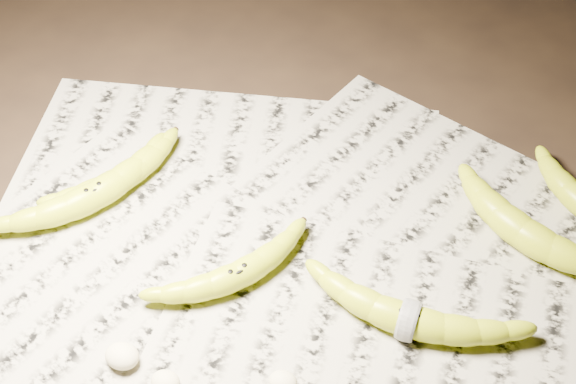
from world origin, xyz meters
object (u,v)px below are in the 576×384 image
at_px(banana_left_b, 121,176).
at_px(banana_upper_b, 524,231).
at_px(banana_center, 237,273).
at_px(banana_taped, 409,318).
at_px(banana_left_a, 94,194).

distance_m(banana_left_b, banana_upper_b, 0.50).
height_order(banana_left_b, banana_center, same).
bearing_deg(banana_upper_b, banana_taped, -94.47).
bearing_deg(banana_center, banana_upper_b, -20.73).
bearing_deg(banana_center, banana_left_b, 104.50).
xyz_separation_m(banana_left_b, banana_center, (0.20, -0.08, 0.00)).
height_order(banana_left_a, banana_taped, same).
bearing_deg(banana_taped, banana_left_b, 168.39).
bearing_deg(banana_left_b, banana_taped, -71.77).
relative_size(banana_left_b, banana_upper_b, 0.86).
height_order(banana_left_a, banana_upper_b, banana_upper_b).
relative_size(banana_left_a, banana_upper_b, 1.08).
distance_m(banana_taped, banana_upper_b, 0.19).
bearing_deg(banana_upper_b, banana_center, -123.64).
distance_m(banana_left_a, banana_center, 0.22).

